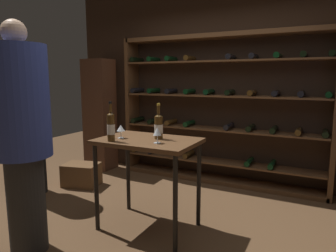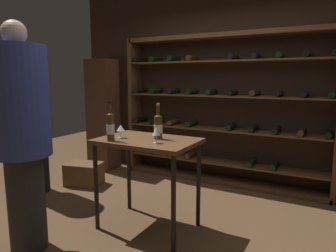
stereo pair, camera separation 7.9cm
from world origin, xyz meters
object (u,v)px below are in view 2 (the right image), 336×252
(person_bystander_dark_jacket, at_px, (21,128))
(display_cabinet, at_px, (103,115))
(wine_rack, at_px, (221,110))
(wine_bottle_black_capsule, at_px, (158,126))
(wine_bottle_gold_foil, at_px, (111,126))
(wine_glass_stemmed_left, at_px, (156,132))
(wine_glass_stemmed_center, at_px, (121,128))
(tasting_table, at_px, (148,151))
(person_guest_khaki, at_px, (33,112))
(wine_crate, at_px, (84,174))

(person_bystander_dark_jacket, relative_size, display_cabinet, 1.09)
(wine_rack, relative_size, wine_bottle_black_capsule, 8.53)
(wine_bottle_gold_foil, height_order, wine_glass_stemmed_left, wine_bottle_gold_foil)
(wine_bottle_black_capsule, distance_m, wine_glass_stemmed_center, 0.38)
(wine_rack, relative_size, person_bystander_dark_jacket, 1.52)
(display_cabinet, bearing_deg, wine_glass_stemmed_center, -44.87)
(tasting_table, height_order, person_bystander_dark_jacket, person_bystander_dark_jacket)
(tasting_table, relative_size, wine_bottle_black_capsule, 2.75)
(display_cabinet, xyz_separation_m, wine_glass_stemmed_left, (1.96, -1.56, 0.12))
(person_guest_khaki, xyz_separation_m, person_bystander_dark_jacket, (1.11, -0.98, 0.01))
(wine_rack, height_order, wine_crate, wine_rack)
(tasting_table, relative_size, wine_crate, 2.01)
(wine_glass_stemmed_center, bearing_deg, wine_rack, 75.82)
(tasting_table, xyz_separation_m, display_cabinet, (-1.79, 1.44, 0.10))
(wine_rack, bearing_deg, person_guest_khaki, -142.95)
(wine_rack, distance_m, person_bystander_dark_jacket, 2.66)
(wine_rack, relative_size, wine_glass_stemmed_left, 20.19)
(display_cabinet, xyz_separation_m, wine_glass_stemmed_center, (1.52, -1.52, 0.11))
(display_cabinet, distance_m, wine_bottle_black_capsule, 2.33)
(wine_crate, distance_m, wine_glass_stemmed_left, 2.00)
(person_bystander_dark_jacket, bearing_deg, wine_bottle_gold_foil, -119.70)
(tasting_table, distance_m, wine_crate, 1.73)
(person_bystander_dark_jacket, bearing_deg, wine_crate, -55.35)
(wine_rack, relative_size, wine_crate, 6.25)
(tasting_table, distance_m, wine_bottle_gold_foil, 0.44)
(person_guest_khaki, distance_m, wine_bottle_black_capsule, 1.92)
(person_bystander_dark_jacket, xyz_separation_m, wine_bottle_gold_foil, (0.46, 0.61, -0.03))
(display_cabinet, relative_size, wine_glass_stemmed_center, 13.59)
(wine_bottle_black_capsule, bearing_deg, person_bystander_dark_jacket, -131.71)
(wine_rack, bearing_deg, person_bystander_dark_jacket, -109.80)
(wine_bottle_black_capsule, distance_m, wine_bottle_gold_foil, 0.46)
(display_cabinet, distance_m, wine_glass_stemmed_left, 2.51)
(wine_bottle_gold_foil, bearing_deg, wine_rack, 76.99)
(display_cabinet, height_order, wine_bottle_black_capsule, display_cabinet)
(person_guest_khaki, xyz_separation_m, display_cabinet, (0.05, 1.30, -0.18))
(tasting_table, relative_size, wine_glass_stemmed_left, 6.51)
(person_guest_khaki, bearing_deg, person_bystander_dark_jacket, -99.58)
(wine_glass_stemmed_center, bearing_deg, wine_crate, 149.80)
(person_guest_khaki, bearing_deg, wine_crate, -4.96)
(wine_rack, height_order, wine_bottle_gold_foil, wine_rack)
(person_guest_khaki, bearing_deg, wine_bottle_gold_foil, -71.55)
(person_guest_khaki, bearing_deg, display_cabinet, 29.69)
(person_guest_khaki, height_order, person_bystander_dark_jacket, person_bystander_dark_jacket)
(person_bystander_dark_jacket, distance_m, wine_glass_stemmed_left, 1.16)
(wine_glass_stemmed_left, bearing_deg, wine_bottle_gold_foil, -164.78)
(tasting_table, bearing_deg, wine_glass_stemmed_left, -34.33)
(wine_bottle_black_capsule, bearing_deg, wine_bottle_gold_foil, -138.98)
(wine_glass_stemmed_center, bearing_deg, tasting_table, 16.47)
(tasting_table, distance_m, display_cabinet, 2.30)
(person_guest_khaki, bearing_deg, wine_glass_stemmed_left, -65.43)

